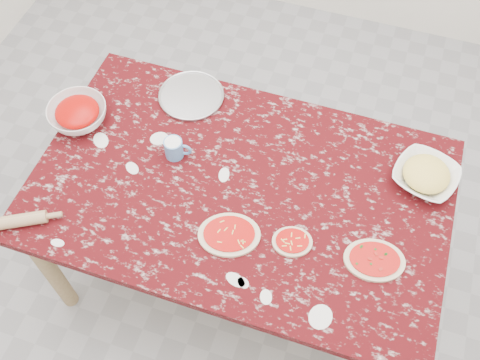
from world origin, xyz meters
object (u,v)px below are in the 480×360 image
object	(u,v)px
sauce_bowl	(78,114)
cheese_bowl	(425,176)
pizza_tray	(191,96)
flour_mug	(175,148)
worktable	(240,198)
rolling_pin	(13,222)

from	to	relation	value
sauce_bowl	cheese_bowl	distance (m)	1.41
pizza_tray	flour_mug	world-z (taller)	flour_mug
pizza_tray	cheese_bowl	distance (m)	1.02
worktable	flour_mug	world-z (taller)	flour_mug
pizza_tray	cheese_bowl	world-z (taller)	cheese_bowl
worktable	rolling_pin	xyz separation A→B (m)	(-0.74, -0.42, 0.11)
pizza_tray	sauce_bowl	xyz separation A→B (m)	(-0.40, -0.27, 0.03)
pizza_tray	flour_mug	xyz separation A→B (m)	(0.05, -0.31, 0.04)
pizza_tray	cheese_bowl	xyz separation A→B (m)	(1.01, -0.12, 0.02)
sauce_bowl	cheese_bowl	xyz separation A→B (m)	(1.41, 0.15, -0.01)
cheese_bowl	rolling_pin	world-z (taller)	cheese_bowl
worktable	sauce_bowl	size ratio (longest dim) A/B	6.57
sauce_bowl	pizza_tray	bearing A→B (deg)	34.01
worktable	rolling_pin	bearing A→B (deg)	-150.36
rolling_pin	worktable	bearing A→B (deg)	29.64
sauce_bowl	flour_mug	distance (m)	0.45
worktable	flour_mug	distance (m)	0.33
worktable	cheese_bowl	size ratio (longest dim) A/B	6.70
flour_mug	pizza_tray	bearing A→B (deg)	99.53
cheese_bowl	flour_mug	xyz separation A→B (m)	(-0.96, -0.19, 0.02)
worktable	cheese_bowl	xyz separation A→B (m)	(0.67, 0.25, 0.11)
cheese_bowl	pizza_tray	bearing A→B (deg)	173.49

